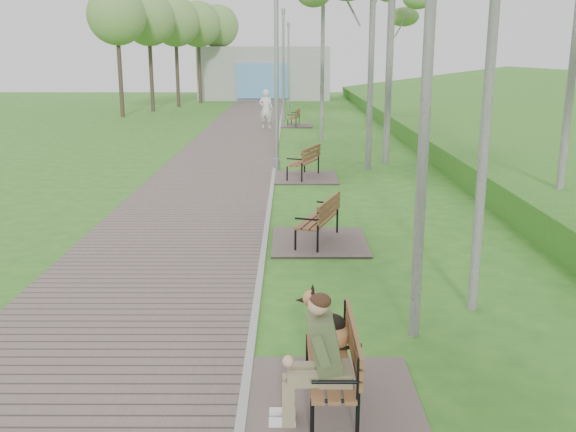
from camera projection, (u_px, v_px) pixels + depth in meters
name	position (u px, v px, depth m)	size (l,w,h in m)	color
walkway	(226.00, 156.00, 22.28)	(3.50, 67.00, 0.04)	#685B54
kerb	(276.00, 156.00, 22.28)	(0.10, 67.00, 0.05)	#999993
building_north	(265.00, 73.00, 50.37)	(10.00, 5.20, 4.00)	#9E9E99
bench_main	(325.00, 368.00, 6.36)	(1.76, 1.95, 1.53)	#685B54
bench_second	(318.00, 233.00, 12.03)	(1.77, 1.97, 1.09)	#685B54
bench_third	(303.00, 171.00, 18.33)	(1.85, 2.06, 1.14)	#685B54
bench_far	(294.00, 122.00, 31.60)	(1.70, 1.89, 1.05)	#685B54
lamp_post_second	(276.00, 81.00, 19.12)	(0.22, 0.22, 5.73)	#9B9DA2
lamp_post_third	(283.00, 69.00, 33.73)	(0.22, 0.22, 5.73)	#9B9DA2
lamp_post_far	(289.00, 69.00, 41.46)	(0.21, 0.21, 5.41)	#9B9DA2
pedestrian_near	(266.00, 109.00, 30.17)	(0.68, 0.44, 1.85)	silver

